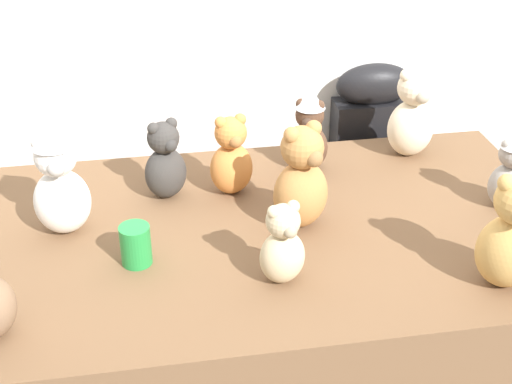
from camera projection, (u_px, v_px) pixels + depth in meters
The scene contains 12 objects.
display_table at pixel (256, 334), 2.20m from camera, with size 1.78×0.99×0.77m, color brown.
instrument_case at pixel (365, 186), 2.75m from camera, with size 0.28×0.13×1.00m.
teddy_bear_cream at pixel (412, 115), 2.33m from camera, with size 0.17×0.15×0.30m.
teddy_bear_ash at pixel (510, 170), 2.05m from camera, with size 0.11×0.10×0.25m.
teddy_bear_charcoal at pixel (165, 162), 2.11m from camera, with size 0.16×0.15×0.25m.
teddy_bear_snow at pixel (59, 179), 1.92m from camera, with size 0.16×0.14×0.34m.
teddy_bear_cocoa at pixel (309, 131), 2.25m from camera, with size 0.15×0.14×0.27m.
teddy_bear_sand at pixel (283, 246), 1.75m from camera, with size 0.14×0.13×0.23m.
teddy_bear_honey at pixel (512, 236), 1.72m from camera, with size 0.19×0.17×0.31m.
teddy_bear_caramel at pixel (301, 180), 1.95m from camera, with size 0.20×0.19×0.31m.
teddy_bear_ginger at pixel (231, 157), 2.13m from camera, with size 0.15×0.13×0.25m.
party_cup_green at pixel (136, 245), 1.84m from camera, with size 0.08×0.08×0.11m, color #238C3D.
Camera 1 is at (-0.28, -1.40, 1.88)m, focal length 50.30 mm.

